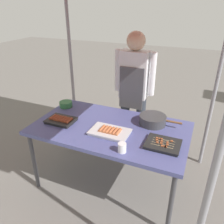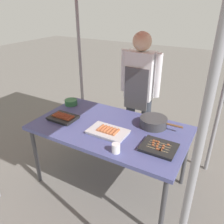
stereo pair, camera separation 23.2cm
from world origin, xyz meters
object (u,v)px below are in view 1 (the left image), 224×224
stall_table (110,131)px  tray_pork_links (61,120)px  cooking_wok (153,119)px  tray_grilled_sausages (110,132)px  drink_cup_near_edge (122,148)px  tray_meat_skewers (163,144)px  condiment_bowl (66,104)px  vendor_woman (134,86)px

stall_table → tray_pork_links: bearing=-168.3°
cooking_wok → tray_grilled_sausages: bearing=-133.2°
cooking_wok → drink_cup_near_edge: size_ratio=5.24×
tray_grilled_sausages → cooking_wok: size_ratio=0.88×
tray_pork_links → drink_cup_near_edge: bearing=-16.9°
stall_table → tray_meat_skewers: bearing=-12.2°
condiment_bowl → vendor_woman: size_ratio=0.10×
tray_meat_skewers → cooking_wok: bearing=117.2°
condiment_bowl → vendor_woman: 0.88m
tray_meat_skewers → tray_pork_links: (-1.11, 0.01, 0.00)m
cooking_wok → tray_meat_skewers: bearing=-62.8°
cooking_wok → drink_cup_near_edge: bearing=-101.6°
stall_table → tray_pork_links: size_ratio=5.31×
cooking_wok → condiment_bowl: cooking_wok is taller
tray_pork_links → cooking_wok: size_ratio=0.68×
stall_table → tray_meat_skewers: (0.57, -0.12, 0.07)m
stall_table → tray_meat_skewers: 0.59m
cooking_wok → drink_cup_near_edge: 0.60m
drink_cup_near_edge → tray_pork_links: bearing=163.1°
tray_meat_skewers → condiment_bowl: (-1.28, 0.37, 0.02)m
tray_grilled_sausages → tray_pork_links: bearing=178.9°
stall_table → vendor_woman: size_ratio=0.99×
tray_meat_skewers → vendor_woman: 1.03m
tray_grilled_sausages → stall_table: bearing=112.7°
tray_grilled_sausages → condiment_bowl: bearing=154.2°
stall_table → tray_grilled_sausages: 0.15m
condiment_bowl → drink_cup_near_edge: drink_cup_near_edge is taller
tray_pork_links → tray_grilled_sausages: bearing=-1.1°
stall_table → drink_cup_near_edge: (0.27, -0.35, 0.09)m
tray_pork_links → cooking_wok: (0.92, 0.35, 0.03)m
cooking_wok → drink_cup_near_edge: (-0.12, -0.59, -0.01)m
tray_meat_skewers → drink_cup_near_edge: (-0.31, -0.23, 0.03)m
tray_meat_skewers → stall_table: bearing=167.8°
tray_grilled_sausages → tray_pork_links: 0.58m
stall_table → cooking_wok: bearing=31.5°
stall_table → drink_cup_near_edge: bearing=-52.8°
tray_pork_links → drink_cup_near_edge: (0.80, -0.24, 0.02)m
stall_table → vendor_woman: 0.77m
stall_table → condiment_bowl: (-0.70, 0.24, 0.09)m
stall_table → vendor_woman: (0.01, 0.72, 0.27)m
tray_meat_skewers → cooking_wok: cooking_wok is taller
condiment_bowl → stall_table: bearing=-19.0°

